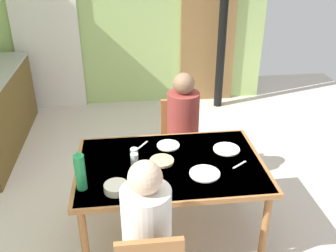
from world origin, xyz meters
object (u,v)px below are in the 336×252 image
person_near_diner (147,223)px  water_bottle_green_near (80,171)px  person_far_diner (183,118)px  dining_table (170,171)px  chair_far_diner (181,137)px  serving_bowl_center (116,188)px

person_near_diner → water_bottle_green_near: size_ratio=2.54×
person_near_diner → person_far_diner: bearing=72.4°
person_near_diner → person_far_diner: 1.46m
person_far_diner → water_bottle_green_near: size_ratio=2.54×
dining_table → person_near_diner: person_near_diner is taller
dining_table → person_near_diner: 0.74m
person_near_diner → water_bottle_green_near: 0.63m
person_near_diner → water_bottle_green_near: (-0.42, 0.45, 0.10)m
person_far_diner → chair_far_diner: bearing=-90.0°
person_near_diner → chair_far_diner: bearing=73.9°
chair_far_diner → person_near_diner: 1.61m
person_near_diner → person_far_diner: size_ratio=1.00×
dining_table → water_bottle_green_near: bearing=-159.6°
person_far_diner → water_bottle_green_near: (-0.86, -0.94, 0.10)m
dining_table → chair_far_diner: (0.21, 0.83, -0.17)m
water_bottle_green_near → serving_bowl_center: water_bottle_green_near is taller
chair_far_diner → water_bottle_green_near: bearing=51.2°
water_bottle_green_near → person_near_diner: bearing=-47.0°
person_near_diner → serving_bowl_center: 0.43m
person_far_diner → serving_bowl_center: (-0.62, -1.00, -0.01)m
person_far_diner → serving_bowl_center: person_far_diner is taller
water_bottle_green_near → serving_bowl_center: (0.24, -0.06, -0.12)m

